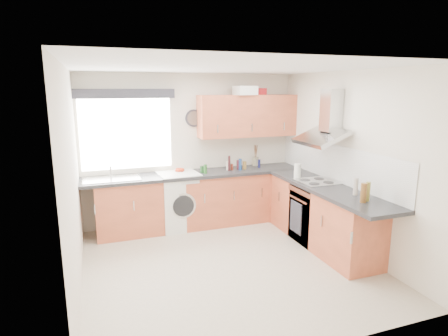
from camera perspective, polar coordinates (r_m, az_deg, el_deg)
name	(u,v)px	position (r m, az deg, el deg)	size (l,w,h in m)	color
ground_plane	(228,264)	(5.07, 0.57, -14.40)	(3.60, 3.60, 0.00)	beige
ceiling	(228,67)	(4.54, 0.63, 15.10)	(3.60, 3.60, 0.02)	white
wall_back	(191,149)	(6.34, -5.01, 2.86)	(3.60, 0.02, 2.50)	silver
wall_front	(305,217)	(3.08, 12.27, -7.31)	(3.60, 0.02, 2.50)	silver
wall_left	(72,183)	(4.39, -22.09, -2.14)	(0.02, 3.60, 2.50)	silver
wall_right	(348,162)	(5.52, 18.43, 0.91)	(0.02, 3.60, 2.50)	silver
window	(126,134)	(6.11, -14.64, 5.01)	(1.40, 0.02, 1.10)	white
window_blind	(125,94)	(5.98, -14.89, 10.91)	(1.50, 0.18, 0.14)	#25252C
splashback	(334,163)	(5.76, 16.49, 0.77)	(0.01, 3.00, 0.54)	white
base_cab_back	(191,201)	(6.23, -5.09, -5.06)	(3.00, 0.58, 0.86)	#AD5032
base_cab_corner	(278,193)	(6.78, 8.17, -3.72)	(0.60, 0.60, 0.86)	#AD5032
base_cab_right	(321,216)	(5.68, 14.61, -7.13)	(0.58, 2.10, 0.86)	#AD5032
worktop_back	(196,174)	(6.13, -4.24, -0.93)	(3.60, 0.62, 0.05)	#222325
worktop_right	(329,189)	(5.42, 15.66, -3.07)	(0.62, 2.42, 0.05)	#222325
sink	(111,177)	(5.91, -16.78, -1.25)	(0.84, 0.46, 0.10)	#B6B6B6
oven	(315,214)	(5.79, 13.70, -6.75)	(0.56, 0.58, 0.85)	black
hob_plate	(317,182)	(5.66, 13.94, -2.03)	(0.52, 0.52, 0.01)	#B6B6B6
extractor_hood	(326,123)	(5.57, 15.25, 6.61)	(0.52, 0.78, 0.66)	#B6B6B6
upper_cabinets	(248,116)	(6.42, 3.62, 7.94)	(1.70, 0.35, 0.70)	#AD5032
washing_machine	(179,200)	(6.19, -6.88, -4.94)	(0.63, 0.61, 0.92)	white
wall_clock	(194,118)	(6.25, -4.56, 7.56)	(0.29, 0.29, 0.04)	#25252C
casserole	(245,90)	(6.27, 3.24, 11.71)	(0.35, 0.25, 0.15)	white
storage_box	(258,91)	(6.57, 5.18, 11.54)	(0.24, 0.20, 0.11)	red
utensil_pot	(256,161)	(6.67, 4.83, 1.02)	(0.11, 0.11, 0.15)	gray
kitchen_roll	(297,171)	(5.80, 11.12, -0.47)	(0.10, 0.10, 0.23)	white
tomato_cluster	(180,170)	(6.20, -6.77, -0.30)	(0.13, 0.13, 0.06)	red
jar_0	(228,166)	(6.29, 0.67, 0.36)	(0.08, 0.08, 0.15)	#C0B5A3
jar_1	(240,164)	(6.28, 2.49, 0.54)	(0.05, 0.05, 0.19)	navy
jar_2	(244,165)	(6.36, 3.14, 0.42)	(0.07, 0.07, 0.14)	olive
jar_3	(202,169)	(6.10, -3.34, -0.21)	(0.07, 0.07, 0.11)	#163D19
jar_4	(232,167)	(6.28, 1.22, 0.16)	(0.05, 0.05, 0.11)	maroon
jar_5	(205,169)	(6.04, -2.87, -0.16)	(0.05, 0.05, 0.15)	#23591F
jar_6	(229,163)	(6.23, 0.78, 0.73)	(0.04, 0.04, 0.25)	#381416
jar_7	(239,165)	(6.33, 2.24, 0.49)	(0.07, 0.07, 0.16)	#461920
jar_8	(259,164)	(6.51, 5.38, 0.69)	(0.04, 0.04, 0.14)	#151647
bottle_0	(356,187)	(5.10, 19.45, -2.68)	(0.06, 0.06, 0.23)	#BFAFA2
bottle_1	(363,193)	(4.80, 20.49, -3.57)	(0.07, 0.07, 0.24)	brown
bottle_2	(368,191)	(4.88, 21.06, -3.36)	(0.06, 0.06, 0.24)	olive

